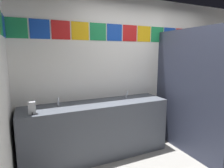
% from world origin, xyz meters
% --- Properties ---
extents(wall_back, '(4.43, 0.09, 2.61)m').
position_xyz_m(wall_back, '(-0.00, 1.53, 1.31)').
color(wall_back, white).
rests_on(wall_back, ground_plane).
extents(vanity_counter, '(2.29, 0.56, 0.88)m').
position_xyz_m(vanity_counter, '(-1.02, 1.21, 0.45)').
color(vanity_counter, '#4C515B').
rests_on(vanity_counter, ground_plane).
extents(faucet_left, '(0.04, 0.10, 0.14)m').
position_xyz_m(faucet_left, '(-1.59, 1.30, 0.94)').
color(faucet_left, silver).
rests_on(faucet_left, vanity_counter).
extents(faucet_right, '(0.04, 0.10, 0.14)m').
position_xyz_m(faucet_right, '(-0.45, 1.30, 0.94)').
color(faucet_right, silver).
rests_on(faucet_right, vanity_counter).
extents(soap_dispenser, '(0.09, 0.09, 0.16)m').
position_xyz_m(soap_dispenser, '(-1.95, 1.05, 0.96)').
color(soap_dispenser, '#B7BABF').
rests_on(soap_dispenser, vanity_counter).
extents(stall_divider, '(0.92, 1.47, 2.04)m').
position_xyz_m(stall_divider, '(0.52, 0.50, 1.02)').
color(stall_divider, '#33384C').
rests_on(stall_divider, ground_plane).
extents(toilet, '(0.39, 0.49, 0.74)m').
position_xyz_m(toilet, '(0.94, 1.04, 0.30)').
color(toilet, white).
rests_on(toilet, ground_plane).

